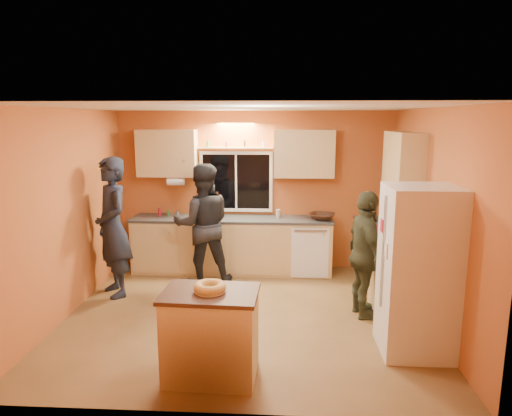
# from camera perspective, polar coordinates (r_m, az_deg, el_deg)

# --- Properties ---
(ground) EXTENTS (4.50, 4.50, 0.00)m
(ground) POSITION_cam_1_polar(r_m,az_deg,el_deg) (6.01, -1.37, -13.19)
(ground) COLOR brown
(ground) RESTS_ON ground
(room_shell) EXTENTS (4.54, 4.04, 2.61)m
(room_shell) POSITION_cam_1_polar(r_m,az_deg,el_deg) (5.94, 0.03, 2.84)
(room_shell) COLOR #BA5C2F
(room_shell) RESTS_ON ground
(back_counter) EXTENTS (4.23, 0.62, 0.90)m
(back_counter) POSITION_cam_1_polar(r_m,az_deg,el_deg) (7.45, -0.24, -4.64)
(back_counter) COLOR tan
(back_counter) RESTS_ON ground
(right_counter) EXTENTS (0.62, 1.84, 0.90)m
(right_counter) POSITION_cam_1_polar(r_m,az_deg,el_deg) (6.47, 16.63, -7.58)
(right_counter) COLOR tan
(right_counter) RESTS_ON ground
(refrigerator) EXTENTS (0.72, 0.70, 1.80)m
(refrigerator) POSITION_cam_1_polar(r_m,az_deg,el_deg) (5.12, 19.57, -7.42)
(refrigerator) COLOR silver
(refrigerator) RESTS_ON ground
(island) EXTENTS (0.93, 0.65, 0.87)m
(island) POSITION_cam_1_polar(r_m,az_deg,el_deg) (4.55, -5.67, -15.40)
(island) COLOR tan
(island) RESTS_ON ground
(bundt_pastry) EXTENTS (0.31, 0.31, 0.09)m
(bundt_pastry) POSITION_cam_1_polar(r_m,az_deg,el_deg) (4.36, -5.79, -9.81)
(bundt_pastry) COLOR tan
(bundt_pastry) RESTS_ON island
(person_left) EXTENTS (0.81, 0.85, 1.96)m
(person_left) POSITION_cam_1_polar(r_m,az_deg,el_deg) (6.67, -17.48, -2.32)
(person_left) COLOR black
(person_left) RESTS_ON ground
(person_center) EXTENTS (1.03, 0.88, 1.83)m
(person_center) POSITION_cam_1_polar(r_m,az_deg,el_deg) (6.89, -6.68, -2.04)
(person_center) COLOR black
(person_center) RESTS_ON ground
(person_right) EXTENTS (0.55, 1.00, 1.61)m
(person_right) POSITION_cam_1_polar(r_m,az_deg,el_deg) (5.86, 13.50, -5.74)
(person_right) COLOR #333723
(person_right) RESTS_ON ground
(mixing_bowl) EXTENTS (0.50, 0.50, 0.10)m
(mixing_bowl) POSITION_cam_1_polar(r_m,az_deg,el_deg) (7.30, 8.28, -1.05)
(mixing_bowl) COLOR black
(mixing_bowl) RESTS_ON back_counter
(utensil_crock) EXTENTS (0.14, 0.14, 0.17)m
(utensil_crock) POSITION_cam_1_polar(r_m,az_deg,el_deg) (7.42, -4.87, -0.50)
(utensil_crock) COLOR beige
(utensil_crock) RESTS_ON back_counter
(potted_plant) EXTENTS (0.27, 0.25, 0.27)m
(potted_plant) POSITION_cam_1_polar(r_m,az_deg,el_deg) (5.70, 19.19, -4.12)
(potted_plant) COLOR gray
(potted_plant) RESTS_ON right_counter
(red_box) EXTENTS (0.18, 0.15, 0.07)m
(red_box) POSITION_cam_1_polar(r_m,az_deg,el_deg) (6.72, 15.45, -2.52)
(red_box) COLOR maroon
(red_box) RESTS_ON right_counter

